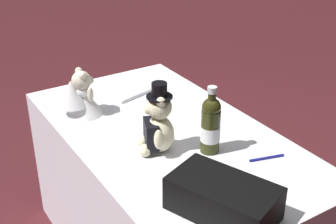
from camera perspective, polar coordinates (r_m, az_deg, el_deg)
reception_table at (r=2.19m, az=0.00°, el=-10.83°), size 1.43×0.79×0.73m
teddy_bear_groom at (r=1.82m, az=-1.33°, el=-1.68°), size 0.16×0.15×0.29m
teddy_bear_bride at (r=2.14m, az=-10.71°, el=1.95°), size 0.18×0.21×0.22m
champagne_bottle at (r=1.82m, az=5.22°, el=-1.54°), size 0.08×0.08×0.28m
signing_pen at (r=1.86m, az=12.10°, el=-5.46°), size 0.05×0.15×0.01m
gift_case_black at (r=1.53m, az=6.74°, el=-10.42°), size 0.39×0.30×0.12m
guestbook at (r=2.39m, az=-4.55°, el=2.91°), size 0.25×0.32×0.02m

